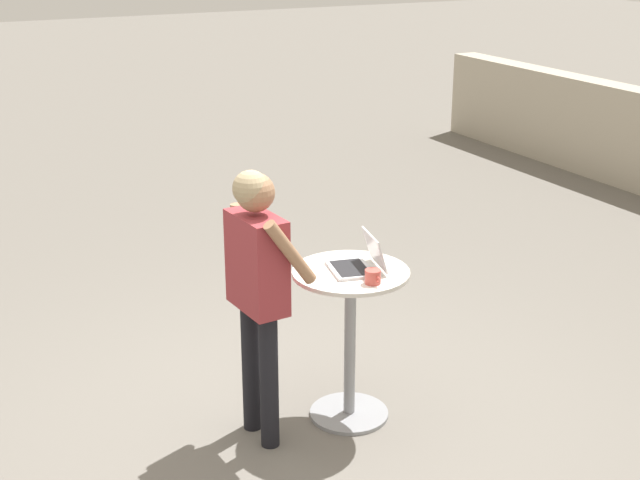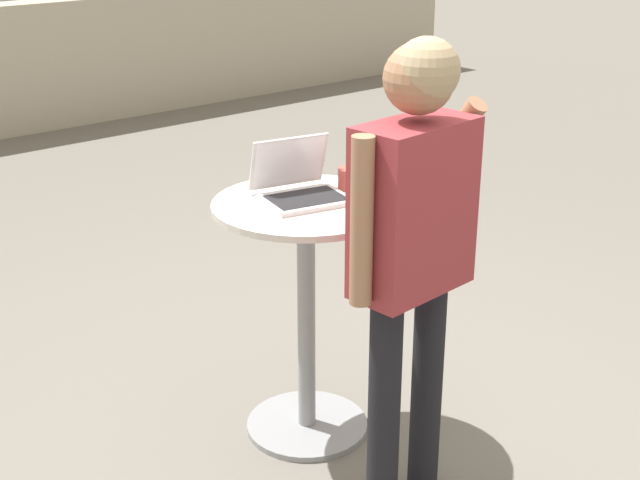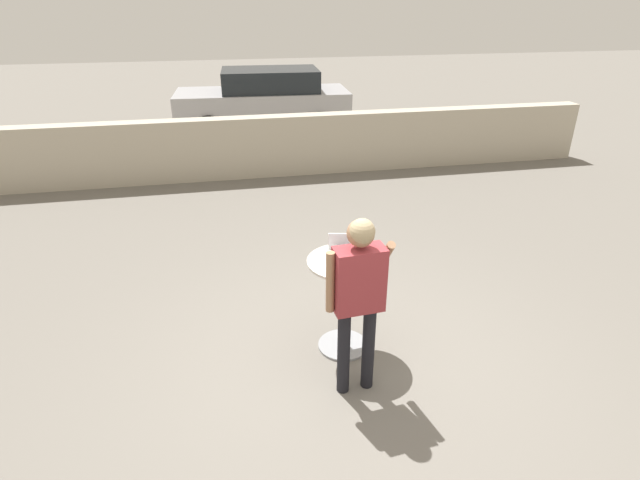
% 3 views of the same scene
% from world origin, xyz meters
% --- Properties ---
extents(ground_plane, '(50.00, 50.00, 0.00)m').
position_xyz_m(ground_plane, '(0.00, 0.00, 0.00)').
color(ground_plane, slate).
extents(cafe_table, '(0.70, 0.70, 0.98)m').
position_xyz_m(cafe_table, '(0.04, 0.36, 0.62)').
color(cafe_table, gray).
rests_on(cafe_table, ground_plane).
extents(laptop, '(0.37, 0.36, 0.22)m').
position_xyz_m(laptop, '(0.05, 0.41, 1.03)').
color(laptop, silver).
rests_on(laptop, cafe_table).
extents(coffee_mug, '(0.12, 0.09, 0.08)m').
position_xyz_m(coffee_mug, '(0.27, 0.38, 1.02)').
color(coffee_mug, '#C14C42').
rests_on(coffee_mug, cafe_table).
extents(standing_person, '(0.55, 0.39, 1.66)m').
position_xyz_m(standing_person, '(0.01, -0.23, 1.06)').
color(standing_person, black).
rests_on(standing_person, ground_plane).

